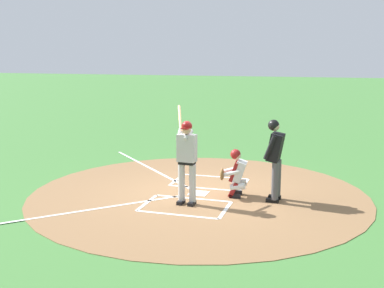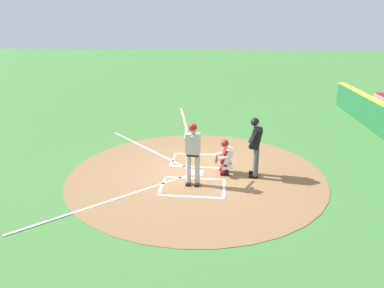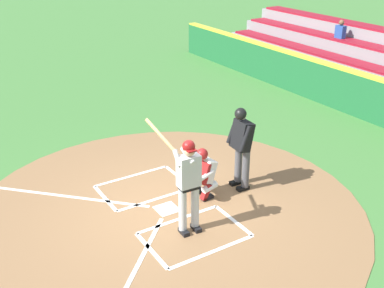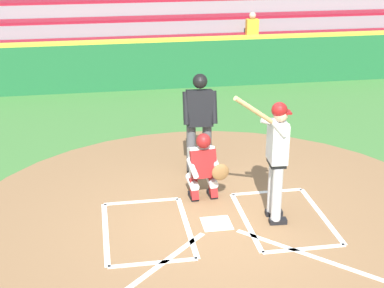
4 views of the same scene
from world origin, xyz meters
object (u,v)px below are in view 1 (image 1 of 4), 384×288
at_px(batter, 187,156).
at_px(baseball, 271,196).
at_px(plate_umpire, 275,155).
at_px(catcher, 236,172).

bearing_deg(batter, baseball, -59.28).
height_order(batter, plate_umpire, batter).
relative_size(batter, baseball, 28.76).
height_order(batter, catcher, batter).
xyz_separation_m(batter, baseball, (1.03, -1.73, -1.06)).
distance_m(batter, plate_umpire, 1.99).
xyz_separation_m(batter, catcher, (0.90, -0.92, -0.51)).
height_order(batter, baseball, batter).
xyz_separation_m(batter, plate_umpire, (0.81, -1.82, -0.02)).
bearing_deg(catcher, baseball, -80.81).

